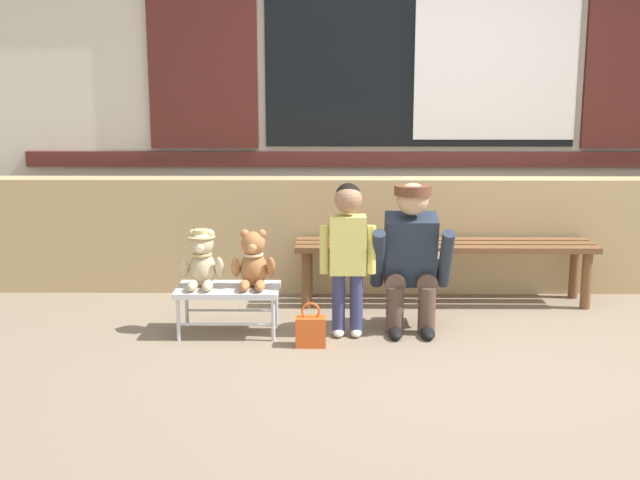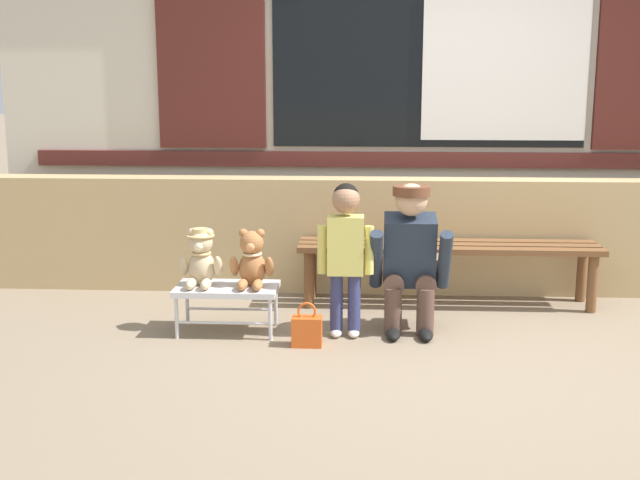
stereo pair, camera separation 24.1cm
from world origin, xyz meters
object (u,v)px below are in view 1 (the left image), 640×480
(teddy_bear_plain, at_px, (253,261))
(adult_crouching, at_px, (412,256))
(teddy_bear_with_hat, at_px, (202,260))
(child_standing, at_px, (348,243))
(handbag_on_ground, at_px, (311,331))
(wooden_bench_long, at_px, (444,252))
(small_display_bench, at_px, (228,292))

(teddy_bear_plain, height_order, adult_crouching, adult_crouching)
(teddy_bear_with_hat, relative_size, child_standing, 0.38)
(teddy_bear_plain, bearing_deg, handbag_on_ground, -33.87)
(wooden_bench_long, relative_size, handbag_on_ground, 7.72)
(small_display_bench, distance_m, teddy_bear_plain, 0.25)
(teddy_bear_plain, xyz_separation_m, handbag_on_ground, (0.36, -0.24, -0.37))
(handbag_on_ground, bearing_deg, adult_crouching, 27.27)
(teddy_bear_plain, relative_size, handbag_on_ground, 1.34)
(small_display_bench, relative_size, handbag_on_ground, 2.35)
(teddy_bear_plain, distance_m, child_standing, 0.60)
(teddy_bear_plain, bearing_deg, child_standing, -3.99)
(teddy_bear_with_hat, height_order, adult_crouching, adult_crouching)
(small_display_bench, distance_m, child_standing, 0.81)
(wooden_bench_long, xyz_separation_m, teddy_bear_with_hat, (-1.61, -0.71, 0.10))
(teddy_bear_plain, height_order, child_standing, child_standing)
(wooden_bench_long, distance_m, teddy_bear_plain, 1.47)
(adult_crouching, bearing_deg, small_display_bench, -175.78)
(teddy_bear_with_hat, distance_m, handbag_on_ground, 0.81)
(wooden_bench_long, height_order, teddy_bear_with_hat, teddy_bear_with_hat)
(teddy_bear_plain, relative_size, child_standing, 0.38)
(adult_crouching, distance_m, handbag_on_ground, 0.81)
(teddy_bear_with_hat, height_order, teddy_bear_plain, same)
(child_standing, bearing_deg, wooden_bench_long, 47.04)
(wooden_bench_long, distance_m, handbag_on_ground, 1.36)
(child_standing, relative_size, handbag_on_ground, 3.52)
(small_display_bench, relative_size, child_standing, 0.67)
(wooden_bench_long, distance_m, child_standing, 1.05)
(small_display_bench, xyz_separation_m, child_standing, (0.74, -0.04, 0.33))
(wooden_bench_long, height_order, adult_crouching, adult_crouching)
(wooden_bench_long, relative_size, teddy_bear_plain, 5.78)
(teddy_bear_with_hat, height_order, child_standing, child_standing)
(teddy_bear_with_hat, xyz_separation_m, teddy_bear_plain, (0.32, -0.00, -0.01))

